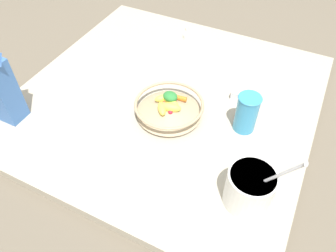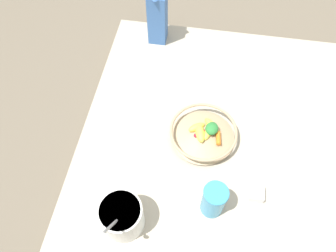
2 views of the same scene
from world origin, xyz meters
TOP-DOWN VIEW (x-y plane):
  - ground_plane at (0.00, 0.00)m, footprint 6.00×6.00m
  - countertop at (0.00, 0.00)m, footprint 1.05×1.05m
  - fruit_bowl at (0.08, 0.05)m, footprint 0.24×0.24m
  - milk_carton at (0.33, -0.43)m, footprint 0.07×0.07m
  - yogurt_tub at (0.30, 0.39)m, footprint 0.13×0.17m
  - drinking_cup at (0.03, 0.30)m, footprint 0.08×0.08m
  - spice_jar at (-0.11, 0.24)m, footprint 0.05×0.05m
  - measuring_scoop at (-0.40, -0.09)m, footprint 0.09×0.07m

SIDE VIEW (x-z plane):
  - ground_plane at x=0.00m, z-range 0.00..0.00m
  - countertop at x=0.00m, z-range 0.00..0.04m
  - measuring_scoop at x=-0.40m, z-range 0.04..0.06m
  - spice_jar at x=-0.11m, z-range 0.04..0.07m
  - fruit_bowl at x=0.08m, z-range 0.03..0.11m
  - yogurt_tub at x=0.30m, z-range -0.02..0.23m
  - drinking_cup at x=0.03m, z-range 0.04..0.18m
  - milk_carton at x=0.33m, z-range 0.04..0.31m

